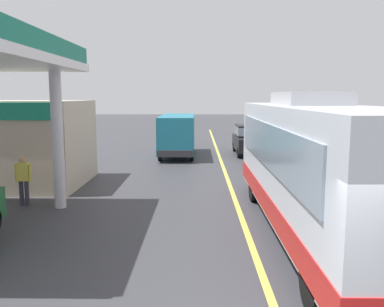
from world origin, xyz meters
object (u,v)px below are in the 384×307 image
(pedestrian_by_shop, at_px, (23,177))
(car_trailing_behind_bus, at_px, (249,138))
(coach_bus_main, at_px, (317,169))
(minibus_opposing_lane, at_px, (178,132))

(pedestrian_by_shop, height_order, car_trailing_behind_bus, car_trailing_behind_bus)
(coach_bus_main, bearing_deg, pedestrian_by_shop, 163.22)
(coach_bus_main, height_order, minibus_opposing_lane, coach_bus_main)
(pedestrian_by_shop, xyz_separation_m, car_trailing_behind_bus, (8.89, 12.16, 0.08))
(pedestrian_by_shop, relative_size, car_trailing_behind_bus, 0.40)
(minibus_opposing_lane, relative_size, pedestrian_by_shop, 3.69)
(minibus_opposing_lane, relative_size, car_trailing_behind_bus, 1.46)
(coach_bus_main, relative_size, car_trailing_behind_bus, 2.63)
(minibus_opposing_lane, bearing_deg, car_trailing_behind_bus, 8.61)
(car_trailing_behind_bus, bearing_deg, minibus_opposing_lane, -171.39)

